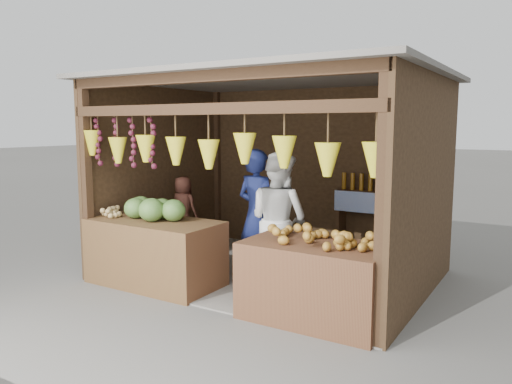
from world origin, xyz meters
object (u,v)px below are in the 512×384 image
Objects in this scene: counter_left at (155,252)px; vendor_seated at (183,208)px; man_standing at (257,215)px; woman_standing at (279,220)px; counter_right at (315,282)px.

vendor_seated is (-0.49, 1.17, 0.37)m from counter_left.
man_standing is 0.37m from woman_standing.
woman_standing is (0.36, -0.08, -0.01)m from man_standing.
counter_right is 0.88× the size of woman_standing.
counter_right is (2.24, -0.01, -0.01)m from counter_left.
man_standing is at bearing 1.56° from woman_standing.
man_standing is at bearing 145.01° from counter_right.
man_standing is 1.81× the size of vendor_seated.
man_standing reaches higher than counter_left.
counter_right is 0.86× the size of man_standing.
counter_left is 0.99× the size of man_standing.
vendor_seated reaches higher than counter_left.
woman_standing reaches higher than counter_left.
man_standing is 1.02× the size of woman_standing.
counter_left reaches higher than counter_right.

